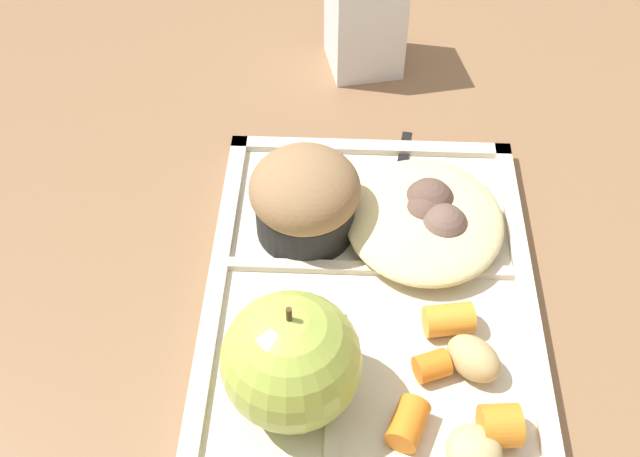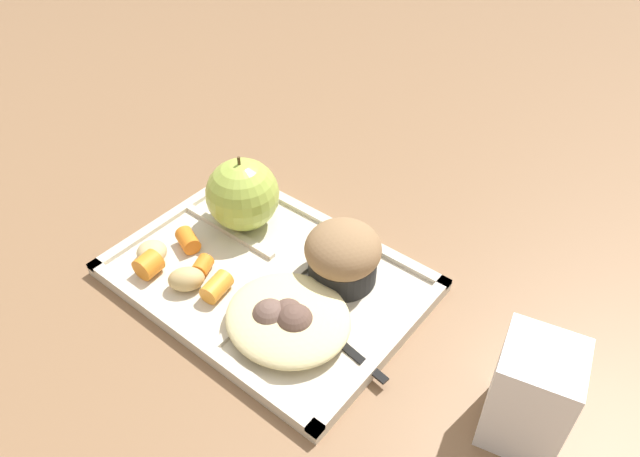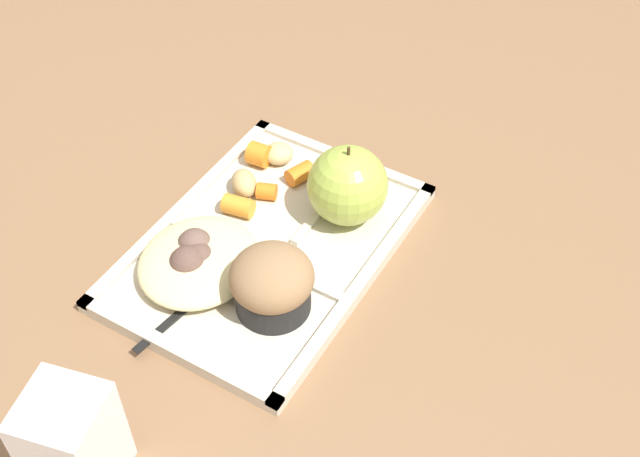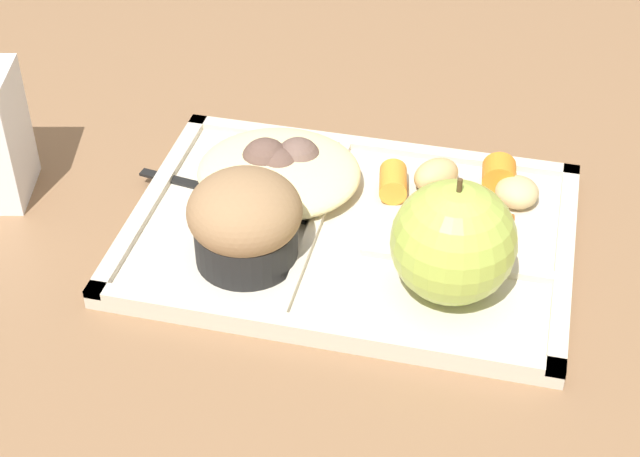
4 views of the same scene
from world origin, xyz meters
The scene contains 17 objects.
ground centered at (0.00, 0.00, 0.00)m, with size 6.00×6.00×0.00m, color #846042.
lunch_tray centered at (0.00, 0.00, 0.01)m, with size 0.34×0.24×0.02m.
green_apple centered at (-0.08, 0.05, 0.05)m, with size 0.09×0.09×0.10m.
bran_muffin centered at (0.07, 0.05, 0.05)m, with size 0.08×0.08×0.07m.
carrot_slice_small centered at (-0.02, -0.05, 0.02)m, with size 0.02×0.02×0.03m, color orange.
carrot_slice_edge centered at (-0.06, -0.04, 0.02)m, with size 0.02×0.02×0.02m, color orange.
carrot_slice_diagonal centered at (-0.10, -0.02, 0.02)m, with size 0.02×0.02×0.03m, color orange.
carrot_slice_tilted centered at (-0.10, -0.08, 0.02)m, with size 0.03×0.03×0.02m, color orange.
potato_chunk_large centered at (-0.12, -0.06, 0.02)m, with size 0.03×0.03×0.02m, color tan.
potato_chunk_browned centered at (-0.06, -0.07, 0.02)m, with size 0.04×0.03×0.03m, color tan.
egg_noodle_pile centered at (0.07, -0.04, 0.02)m, with size 0.13×0.12×0.03m, color beige.
meatball_center centered at (0.07, -0.04, 0.03)m, with size 0.04×0.04×0.04m, color brown.
meatball_side centered at (0.05, -0.05, 0.03)m, with size 0.04×0.04×0.04m, color brown.
meatball_back centered at (0.08, -0.04, 0.03)m, with size 0.04×0.04×0.04m, color brown.
meatball_front centered at (0.07, -0.03, 0.02)m, with size 0.03×0.03×0.03m, color brown.
plastic_fork centered at (0.10, -0.02, 0.01)m, with size 0.15×0.03×0.00m.
milk_carton centered at (0.30, 0.01, 0.05)m, with size 0.06×0.06×0.11m, color white.
Camera 2 is at (0.34, -0.32, 0.49)m, focal length 33.29 mm.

